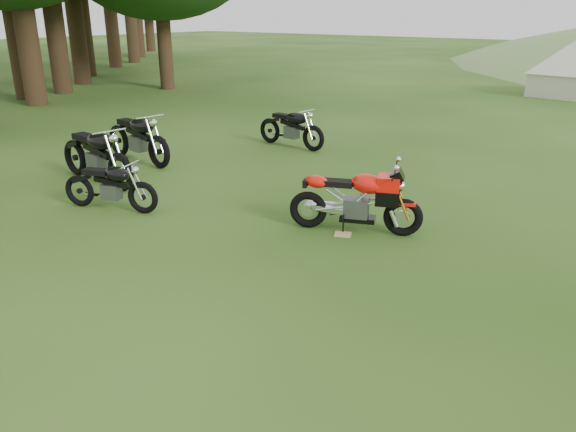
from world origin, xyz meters
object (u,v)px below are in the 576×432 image
Objects in this scene: sport_motorcycle at (355,195)px; vintage_moto_c at (137,136)px; vintage_moto_a at (110,184)px; vintage_moto_d at (291,126)px; plywood_board at (343,234)px; vintage_moto_b at (96,153)px.

vintage_moto_c reaches higher than sport_motorcycle.
vintage_moto_a is 5.27m from vintage_moto_d.
plywood_board is 5.06m from vintage_moto_b.
sport_motorcycle reaches higher than vintage_moto_d.
vintage_moto_d reaches higher than plywood_board.
vintage_moto_d is (1.12, 4.47, -0.08)m from vintage_moto_b.
vintage_moto_c is (-5.61, 0.90, 0.55)m from plywood_board.
plywood_board is 0.13× the size of vintage_moto_d.
vintage_moto_b is (-5.05, -0.76, 0.02)m from sport_motorcycle.
vintage_moto_c is (-5.67, 0.68, 0.01)m from sport_motorcycle.
vintage_moto_d is at bearing 66.41° from vintage_moto_c.
plywood_board is 3.80m from vintage_moto_a.
vintage_moto_d is (-0.34, 5.26, 0.06)m from vintage_moto_a.
vintage_moto_a is 3.05m from vintage_moto_c.
vintage_moto_b is at bearing 165.20° from sport_motorcycle.
vintage_moto_b reaches higher than vintage_moto_c.
sport_motorcycle reaches higher than plywood_board.
vintage_moto_c reaches higher than vintage_moto_d.
vintage_moto_b reaches higher than plywood_board.
plywood_board is 0.14× the size of vintage_moto_a.
plywood_board is 5.55m from vintage_moto_d.
vintage_moto_b is (-1.47, 0.79, 0.14)m from vintage_moto_a.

